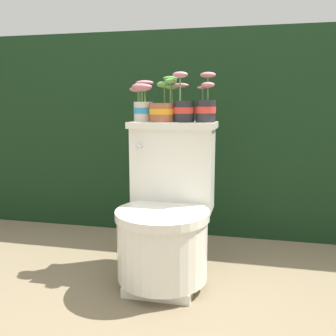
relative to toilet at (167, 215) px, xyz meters
name	(u,v)px	position (x,y,z in m)	size (l,w,h in m)	color
ground_plane	(172,292)	(0.05, -0.12, -0.30)	(12.00, 12.00, 0.00)	#75664C
hedge_backdrop	(207,131)	(0.05, 1.07, 0.31)	(4.23, 0.90, 1.23)	black
toilet	(167,215)	(0.00, 0.00, 0.00)	(0.41, 0.53, 0.72)	silver
potted_plant_left	(142,102)	(-0.16, 0.16, 0.51)	(0.12, 0.10, 0.19)	beige
potted_plant_midleft	(163,107)	(-0.05, 0.14, 0.49)	(0.14, 0.12, 0.21)	#9E5638
potted_plant_middle	(183,107)	(0.05, 0.14, 0.49)	(0.11, 0.11, 0.23)	#262628
potted_plant_midright	(206,106)	(0.15, 0.14, 0.49)	(0.09, 0.09, 0.23)	#262628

